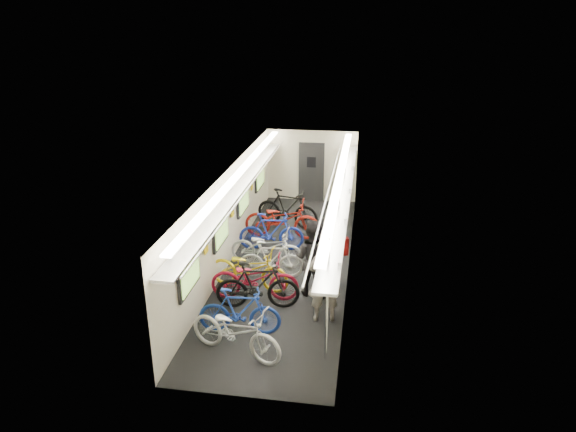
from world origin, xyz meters
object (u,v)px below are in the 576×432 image
(bicycle_1, at_px, (240,311))
(backpack, at_px, (342,246))
(bicycle_0, at_px, (236,331))
(passenger_mid, at_px, (312,258))
(passenger_near, at_px, (324,280))

(bicycle_1, relative_size, backpack, 4.27)
(bicycle_0, relative_size, passenger_mid, 1.08)
(bicycle_0, distance_m, bicycle_1, 0.69)
(bicycle_1, height_order, passenger_near, passenger_near)
(backpack, bearing_deg, passenger_mid, 149.91)
(bicycle_0, relative_size, passenger_near, 1.04)
(bicycle_0, height_order, bicycle_1, bicycle_0)
(passenger_mid, distance_m, backpack, 0.78)
(passenger_near, distance_m, passenger_mid, 1.10)
(bicycle_0, distance_m, passenger_mid, 2.73)
(bicycle_0, relative_size, backpack, 5.00)
(bicycle_1, xyz_separation_m, passenger_mid, (1.21, 1.78, 0.39))
(bicycle_1, distance_m, passenger_near, 1.78)
(passenger_near, bearing_deg, passenger_mid, -81.04)
(passenger_mid, xyz_separation_m, backpack, (0.65, -0.17, 0.40))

